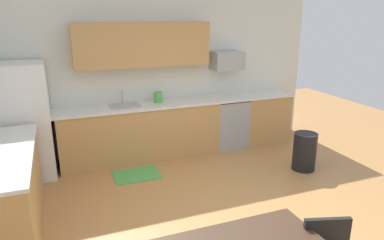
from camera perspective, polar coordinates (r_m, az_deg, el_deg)
ground_plane at (r=4.40m, az=4.90°, el=-16.24°), size 12.00×12.00×0.00m
wall_back at (r=6.25m, az=-5.50°, el=7.23°), size 5.80×0.10×2.70m
cabinet_run_back at (r=6.05m, az=-8.18°, el=-2.03°), size 2.66×0.60×0.90m
cabinet_run_back_right at (r=6.93m, az=11.27°, el=0.31°), size 0.89×0.60×0.90m
cabinet_run_left at (r=4.58m, az=-27.42°, el=-10.37°), size 0.60×2.00×0.90m
countertop_back at (r=6.01m, az=-4.47°, el=2.67°), size 4.80×0.64×0.04m
countertop_left at (r=4.40m, az=-28.25°, el=-4.89°), size 0.64×2.00×0.04m
upper_cabinets_back at (r=5.90m, az=-7.93°, el=11.95°), size 2.20×0.34×0.70m
refrigerator at (r=5.74m, az=-25.51°, el=-0.28°), size 0.76×0.70×1.73m
oven_range at (r=6.58m, az=5.77°, el=-0.32°), size 0.60×0.60×0.91m
microwave at (r=6.42m, az=5.66°, el=9.48°), size 0.54×0.36×0.32m
sink_basin at (r=5.87m, az=-10.73°, el=1.66°), size 0.48×0.40×0.14m
sink_faucet at (r=6.01m, az=-11.14°, el=3.56°), size 0.02×0.02×0.24m
trash_bin at (r=5.87m, az=17.64°, el=-4.84°), size 0.36×0.36×0.60m
floor_mat at (r=5.58m, az=-8.89°, el=-8.68°), size 0.70×0.50×0.01m
kettle at (r=6.01m, az=-5.49°, el=3.62°), size 0.14×0.14×0.20m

